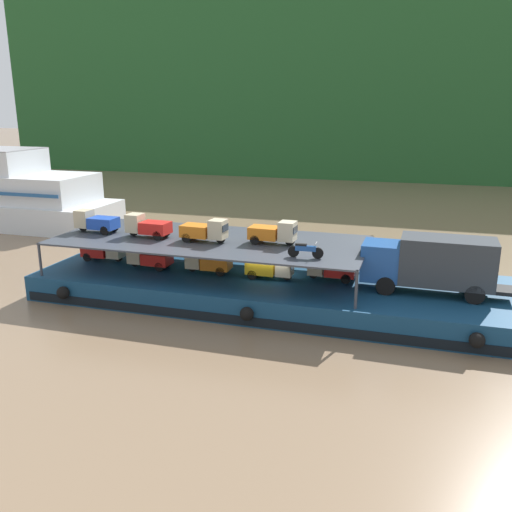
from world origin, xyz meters
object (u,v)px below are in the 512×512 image
at_px(mini_truck_lower_stern, 104,250).
at_px(mini_truck_lower_aft, 149,257).
at_px(covered_lorry, 431,263).
at_px(mini_truck_upper_fore, 205,230).
at_px(mini_truck_lower_fore, 271,267).
at_px(mini_truck_upper_stern, 96,221).
at_px(motorcycle_upper_port, 305,250).
at_px(mini_truck_upper_bow, 274,232).
at_px(mini_truck_lower_bow, 331,268).
at_px(cargo_barge, 270,289).
at_px(mini_truck_lower_mid, 208,261).
at_px(mini_truck_upper_mid, 147,226).

height_order(mini_truck_lower_stern, mini_truck_lower_aft, same).
xyz_separation_m(covered_lorry, mini_truck_upper_fore, (-12.78, -0.38, 1.00)).
height_order(covered_lorry, mini_truck_lower_fore, covered_lorry).
xyz_separation_m(mini_truck_upper_stern, motorcycle_upper_port, (13.93, -2.00, -0.26)).
distance_m(mini_truck_upper_fore, mini_truck_upper_bow, 4.05).
xyz_separation_m(mini_truck_lower_stern, mini_truck_lower_bow, (14.74, 0.33, 0.00)).
bearing_deg(cargo_barge, covered_lorry, -1.50).
bearing_deg(mini_truck_lower_aft, cargo_barge, 3.06).
bearing_deg(mini_truck_lower_aft, mini_truck_upper_fore, -2.99).
bearing_deg(motorcycle_upper_port, mini_truck_upper_fore, 165.25).
relative_size(cargo_barge, mini_truck_upper_stern, 10.09).
bearing_deg(mini_truck_upper_fore, motorcycle_upper_port, -14.75).
distance_m(mini_truck_lower_mid, mini_truck_upper_fore, 2.03).
distance_m(mini_truck_lower_stern, mini_truck_upper_bow, 11.61).
distance_m(cargo_barge, mini_truck_lower_aft, 7.85).
distance_m(cargo_barge, covered_lorry, 9.29).
relative_size(mini_truck_lower_stern, mini_truck_lower_aft, 1.01).
relative_size(covered_lorry, mini_truck_upper_mid, 2.83).
bearing_deg(mini_truck_lower_fore, mini_truck_upper_fore, -175.10).
xyz_separation_m(mini_truck_lower_fore, mini_truck_upper_bow, (0.05, 0.35, 2.00)).
relative_size(cargo_barge, mini_truck_upper_bow, 10.01).
height_order(mini_truck_upper_bow, motorcycle_upper_port, mini_truck_upper_bow).
distance_m(mini_truck_lower_aft, mini_truck_lower_mid, 3.86).
distance_m(mini_truck_lower_stern, motorcycle_upper_port, 14.15).
xyz_separation_m(covered_lorry, mini_truck_upper_bow, (-8.79, 0.31, 1.00)).
height_order(cargo_barge, mini_truck_lower_bow, mini_truck_lower_bow).
bearing_deg(mini_truck_upper_mid, mini_truck_lower_fore, 1.97).
xyz_separation_m(mini_truck_lower_mid, mini_truck_upper_fore, (0.03, -0.35, 2.00)).
bearing_deg(mini_truck_lower_fore, mini_truck_lower_stern, 177.48).
bearing_deg(mini_truck_upper_stern, motorcycle_upper_port, -8.15).
bearing_deg(mini_truck_lower_fore, mini_truck_lower_aft, -179.02).
relative_size(cargo_barge, covered_lorry, 3.54).
bearing_deg(mini_truck_upper_bow, cargo_barge, -155.48).
bearing_deg(mini_truck_lower_mid, covered_lorry, 0.15).
relative_size(mini_truck_lower_bow, mini_truck_upper_fore, 0.99).
xyz_separation_m(covered_lorry, mini_truck_upper_mid, (-16.59, -0.31, 1.00)).
distance_m(mini_truck_lower_bow, motorcycle_upper_port, 3.47).
bearing_deg(mini_truck_upper_fore, mini_truck_lower_bow, 9.14).
bearing_deg(mini_truck_lower_stern, mini_truck_lower_bow, 1.30).
distance_m(covered_lorry, motorcycle_upper_port, 6.77).
distance_m(mini_truck_lower_aft, motorcycle_upper_port, 10.57).
distance_m(mini_truck_lower_fore, mini_truck_upper_bow, 2.03).
bearing_deg(motorcycle_upper_port, cargo_barge, 138.02).
distance_m(cargo_barge, mini_truck_upper_stern, 11.90).
height_order(mini_truck_lower_mid, mini_truck_upper_mid, mini_truck_upper_mid).
relative_size(covered_lorry, mini_truck_lower_fore, 2.87).
bearing_deg(mini_truck_upper_stern, covered_lorry, 0.17).
xyz_separation_m(mini_truck_lower_aft, mini_truck_lower_fore, (7.82, 0.13, 0.00)).
height_order(mini_truck_lower_mid, mini_truck_lower_fore, same).
xyz_separation_m(cargo_barge, mini_truck_lower_fore, (0.12, -0.28, 1.44)).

